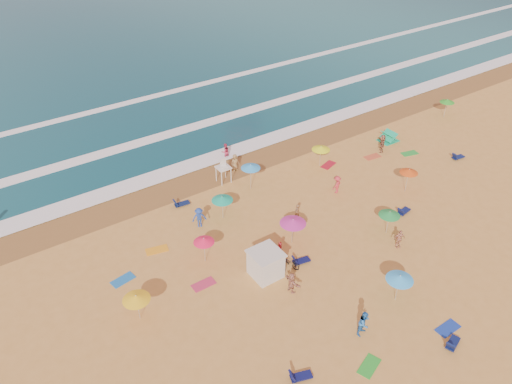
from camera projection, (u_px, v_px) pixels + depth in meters
ground at (288, 249)px, 38.61m from camera, size 220.00×220.00×0.00m
ocean at (23, 8)px, 95.59m from camera, size 220.00×140.00×0.18m
wet_sand at (208, 176)px, 47.08m from camera, size 220.00×220.00×0.00m
surf_foam at (167, 138)px, 53.01m from camera, size 200.00×18.70×0.05m
cabana at (266, 264)px, 35.72m from camera, size 2.00×2.00×2.00m
cabana_roof at (266, 253)px, 35.11m from camera, size 2.20×2.20×0.12m
bicycle at (289, 262)px, 36.70m from camera, size 1.25×1.82×0.91m
lifeguard_stand at (223, 172)px, 45.72m from camera, size 1.20×1.20×2.10m
beach_umbrellas at (252, 247)px, 35.63m from camera, size 56.96×24.24×0.82m
loungers at (362, 238)px, 39.42m from camera, size 53.29×23.52×0.34m
towels at (325, 247)px, 38.72m from camera, size 39.11×20.70×0.03m
popup_tents at (461, 160)px, 48.37m from camera, size 6.34×16.44×1.20m
beachgoers at (271, 226)px, 39.56m from camera, size 41.45×27.99×2.13m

